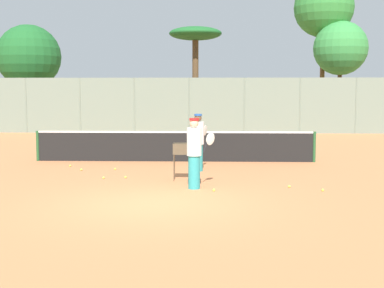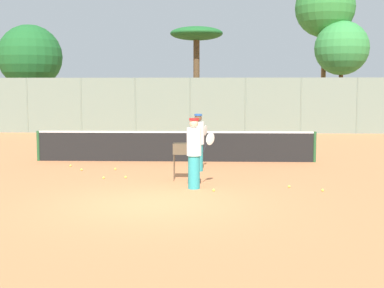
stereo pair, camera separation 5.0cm
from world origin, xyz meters
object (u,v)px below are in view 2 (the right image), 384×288
player_red_cap (198,142)px  ball_cart (184,152)px  tennis_net (175,146)px  player_white_outfit (194,152)px

player_red_cap → ball_cart: player_red_cap is taller
tennis_net → ball_cart: (0.52, -3.91, 0.24)m
tennis_net → player_white_outfit: size_ratio=5.48×
ball_cart → player_white_outfit: bearing=-75.5°
player_red_cap → ball_cart: 1.74m
tennis_net → player_red_cap: size_ratio=5.56×
tennis_net → player_red_cap: 2.41m
player_red_cap → ball_cart: bearing=-168.9°
ball_cart → tennis_net: bearing=97.6°
player_white_outfit → ball_cart: (-0.34, 1.30, -0.14)m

